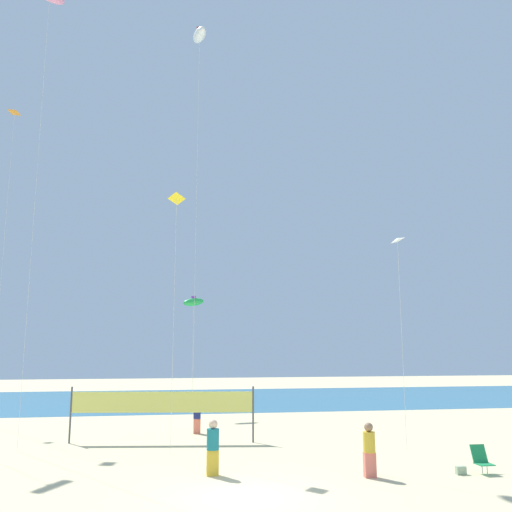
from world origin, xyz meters
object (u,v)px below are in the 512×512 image
(kite_white_inflatable, at_px, (200,36))
(kite_orange_diamond, at_px, (14,118))
(beach_handbag, at_px, (461,470))
(volleyball_net, at_px, (163,404))
(beachgoer_navy_shirt, at_px, (197,416))
(folding_beach_chair, at_px, (481,459))
(kite_yellow_diamond, at_px, (177,202))
(kite_green_inflatable, at_px, (194,302))
(beachgoer_mustard_shirt, at_px, (369,448))
(beachgoer_teal_shirt, at_px, (213,445))
(kite_white_diamond, at_px, (397,244))

(kite_white_inflatable, xyz_separation_m, kite_orange_diamond, (-10.33, 5.19, -3.08))
(beach_handbag, xyz_separation_m, kite_orange_diamond, (-18.71, 14.00, 17.08))
(volleyball_net, bearing_deg, beachgoer_navy_shirt, 54.31)
(beach_handbag, height_order, kite_white_inflatable, kite_white_inflatable)
(beachgoer_navy_shirt, relative_size, beach_handbag, 4.69)
(beach_handbag, bearing_deg, kite_white_inflatable, 133.55)
(folding_beach_chair, xyz_separation_m, beach_handbag, (-0.79, -0.05, -0.33))
(beachgoer_navy_shirt, bearing_deg, kite_yellow_diamond, -24.90)
(kite_yellow_diamond, relative_size, kite_green_inflatable, 1.43)
(kite_white_inflatable, bearing_deg, beachgoer_mustard_shirt, -58.76)
(beach_handbag, distance_m, kite_green_inflatable, 20.19)
(kite_yellow_diamond, height_order, kite_orange_diamond, kite_orange_diamond)
(beachgoer_teal_shirt, relative_size, kite_orange_diamond, 0.10)
(beachgoer_mustard_shirt, bearing_deg, beachgoer_teal_shirt, -29.82)
(beach_handbag, relative_size, kite_orange_diamond, 0.02)
(beachgoer_navy_shirt, height_order, kite_orange_diamond, kite_orange_diamond)
(volleyball_net, height_order, beach_handbag, volleyball_net)
(volleyball_net, height_order, kite_green_inflatable, kite_green_inflatable)
(beachgoer_teal_shirt, relative_size, kite_green_inflatable, 0.24)
(kite_yellow_diamond, xyz_separation_m, kite_orange_diamond, (-9.32, 8.99, 7.05))
(kite_orange_diamond, bearing_deg, beachgoer_teal_shirt, -50.31)
(beachgoer_mustard_shirt, height_order, folding_beach_chair, beachgoer_mustard_shirt)
(kite_orange_diamond, bearing_deg, kite_white_inflatable, -26.68)
(beach_handbag, relative_size, kite_white_diamond, 0.04)
(beachgoer_navy_shirt, bearing_deg, kite_white_diamond, 45.03)
(beachgoer_teal_shirt, distance_m, beach_handbag, 8.18)
(beachgoer_mustard_shirt, xyz_separation_m, kite_white_inflatable, (-5.28, 8.71, 19.37))
(folding_beach_chair, bearing_deg, beach_handbag, 155.46)
(volleyball_net, distance_m, kite_white_diamond, 12.45)
(kite_yellow_diamond, bearing_deg, kite_orange_diamond, 136.04)
(kite_yellow_diamond, relative_size, kite_white_inflatable, 0.51)
(kite_orange_diamond, bearing_deg, beachgoer_navy_shirt, -20.86)
(beachgoer_teal_shirt, xyz_separation_m, kite_yellow_diamond, (-1.33, 3.84, 9.21))
(beachgoer_navy_shirt, relative_size, volleyball_net, 0.19)
(volleyball_net, height_order, kite_white_diamond, kite_white_diamond)
(kite_green_inflatable, bearing_deg, folding_beach_chair, -62.86)
(beachgoer_navy_shirt, distance_m, beach_handbag, 12.84)
(kite_white_diamond, height_order, kite_orange_diamond, kite_orange_diamond)
(kite_yellow_diamond, bearing_deg, beachgoer_teal_shirt, -70.94)
(beachgoer_navy_shirt, distance_m, kite_orange_diamond, 19.95)
(kite_white_inflatable, distance_m, kite_green_inflatable, 15.75)
(beachgoer_navy_shirt, xyz_separation_m, beachgoer_mustard_shirt, (4.99, -9.85, 0.09))
(kite_orange_diamond, xyz_separation_m, kite_green_inflatable, (10.69, 3.22, -10.24))
(beachgoer_mustard_shirt, distance_m, kite_yellow_diamond, 12.22)
(beach_handbag, distance_m, kite_yellow_diamond, 14.61)
(beachgoer_teal_shirt, height_order, kite_white_diamond, kite_white_diamond)
(volleyball_net, distance_m, kite_green_inflatable, 11.10)
(volleyball_net, xyz_separation_m, kite_white_diamond, (9.82, -3.36, 6.89))
(folding_beach_chair, distance_m, kite_white_inflatable, 23.52)
(beachgoer_teal_shirt, distance_m, folding_beach_chair, 8.93)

